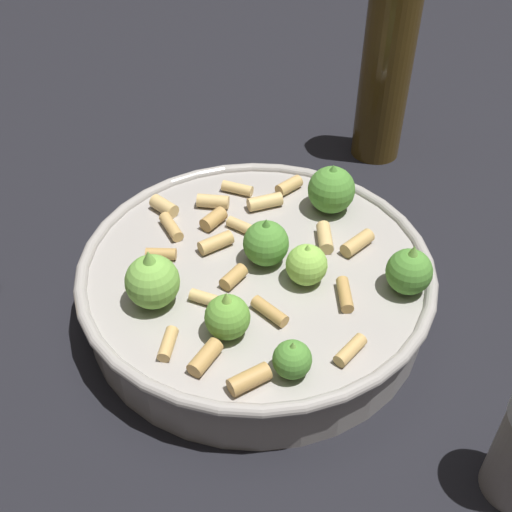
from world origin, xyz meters
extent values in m
plane|color=black|center=(0.00, 0.00, 0.00)|extent=(2.40, 2.40, 0.00)
cylinder|color=#9E9993|center=(0.00, 0.00, 0.02)|extent=(0.28, 0.28, 0.05)
torus|color=#9E9993|center=(0.00, 0.00, 0.05)|extent=(0.29, 0.29, 0.01)
sphere|color=#8CC64C|center=(-0.02, 0.04, 0.06)|extent=(0.03, 0.03, 0.03)
cone|color=#8CC64C|center=(-0.02, 0.04, 0.08)|extent=(0.01, 0.01, 0.01)
sphere|color=#4C8933|center=(-0.08, 0.09, 0.07)|extent=(0.04, 0.04, 0.04)
cone|color=#75B247|center=(-0.08, 0.09, 0.08)|extent=(0.01, 0.01, 0.02)
sphere|color=#4C8933|center=(-0.10, -0.02, 0.07)|extent=(0.04, 0.04, 0.04)
cone|color=#4C8933|center=(-0.10, -0.02, 0.09)|extent=(0.02, 0.02, 0.01)
sphere|color=#609E38|center=(0.06, 0.05, 0.06)|extent=(0.03, 0.03, 0.03)
cone|color=#8CC64C|center=(0.06, 0.05, 0.08)|extent=(0.01, 0.01, 0.01)
sphere|color=#4C8933|center=(0.04, 0.10, 0.06)|extent=(0.03, 0.03, 0.03)
cone|color=#75B247|center=(0.04, 0.10, 0.07)|extent=(0.01, 0.01, 0.01)
sphere|color=#4C8933|center=(-0.01, 0.00, 0.07)|extent=(0.04, 0.04, 0.04)
cone|color=#4C8933|center=(-0.01, 0.00, 0.08)|extent=(0.01, 0.01, 0.01)
sphere|color=#75B247|center=(0.09, -0.01, 0.07)|extent=(0.04, 0.04, 0.04)
cone|color=#75B247|center=(0.09, -0.01, 0.09)|extent=(0.02, 0.02, 0.02)
cylinder|color=tan|center=(-0.02, -0.04, 0.05)|extent=(0.02, 0.03, 0.01)
cylinder|color=tan|center=(0.02, 0.05, 0.05)|extent=(0.01, 0.03, 0.01)
cylinder|color=tan|center=(0.02, -0.04, 0.05)|extent=(0.03, 0.01, 0.01)
cylinder|color=tan|center=(0.07, 0.09, 0.05)|extent=(0.03, 0.01, 0.01)
cylinder|color=tan|center=(-0.08, 0.03, 0.05)|extent=(0.03, 0.02, 0.01)
cylinder|color=tan|center=(0.00, -0.06, 0.05)|extent=(0.03, 0.02, 0.01)
cylinder|color=tan|center=(-0.06, 0.01, 0.05)|extent=(0.03, 0.03, 0.01)
cylinder|color=tan|center=(-0.08, -0.07, 0.05)|extent=(0.03, 0.01, 0.01)
cylinder|color=tan|center=(0.03, -0.10, 0.05)|extent=(0.02, 0.03, 0.01)
cylinder|color=tan|center=(0.06, -0.05, 0.05)|extent=(0.03, 0.02, 0.01)
cylinder|color=tan|center=(0.00, 0.11, 0.05)|extent=(0.03, 0.02, 0.01)
cylinder|color=tan|center=(-0.05, -0.06, 0.05)|extent=(0.03, 0.02, 0.01)
cylinder|color=tan|center=(0.10, 0.04, 0.05)|extent=(0.03, 0.03, 0.01)
cylinder|color=tan|center=(0.09, 0.06, 0.05)|extent=(0.03, 0.02, 0.01)
cylinder|color=tan|center=(-0.04, -0.09, 0.05)|extent=(0.02, 0.03, 0.01)
cylinder|color=tan|center=(-0.03, 0.07, 0.05)|extent=(0.03, 0.03, 0.01)
cylinder|color=tan|center=(0.06, 0.01, 0.05)|extent=(0.02, 0.03, 0.01)
cylinder|color=tan|center=(0.03, -0.08, 0.05)|extent=(0.01, 0.03, 0.01)
cylinder|color=tan|center=(-0.01, -0.09, 0.05)|extent=(0.03, 0.03, 0.01)
cylinder|color=tan|center=(0.03, 0.01, 0.05)|extent=(0.03, 0.02, 0.01)
cylinder|color=#4C3814|center=(-0.25, -0.12, 0.09)|extent=(0.05, 0.05, 0.18)
camera|label=1|loc=(0.22, 0.31, 0.39)|focal=44.28mm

